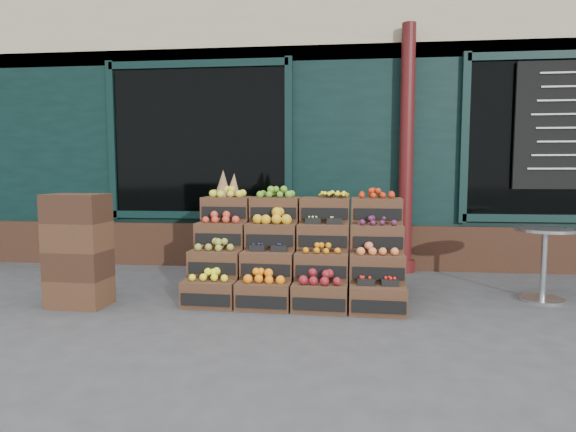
# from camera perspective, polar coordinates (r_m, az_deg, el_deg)

# --- Properties ---
(ground) EXTENTS (60.00, 60.00, 0.00)m
(ground) POSITION_cam_1_polar(r_m,az_deg,el_deg) (4.58, 1.57, -11.49)
(ground) COLOR #3E3E40
(ground) RESTS_ON ground
(shop_facade) EXTENTS (12.00, 6.24, 4.80)m
(shop_facade) POSITION_cam_1_polar(r_m,az_deg,el_deg) (9.55, 4.17, 11.73)
(shop_facade) COLOR black
(shop_facade) RESTS_ON ground
(crate_display) EXTENTS (2.18, 1.12, 1.34)m
(crate_display) POSITION_cam_1_polar(r_m,az_deg,el_deg) (5.06, 1.03, -5.01)
(crate_display) COLOR #472C1C
(crate_display) RESTS_ON ground
(spare_crates) EXTENTS (0.57, 0.41, 1.11)m
(spare_crates) POSITION_cam_1_polar(r_m,az_deg,el_deg) (5.14, -23.61, -3.76)
(spare_crates) COLOR #472C1C
(spare_crates) RESTS_ON ground
(bistro_table) EXTENTS (0.60, 0.60, 0.75)m
(bistro_table) POSITION_cam_1_polar(r_m,az_deg,el_deg) (5.56, 28.07, -4.17)
(bistro_table) COLOR silver
(bistro_table) RESTS_ON ground
(shopkeeper) EXTENTS (0.85, 0.65, 2.08)m
(shopkeeper) POSITION_cam_1_polar(r_m,az_deg,el_deg) (7.71, -11.55, 3.08)
(shopkeeper) COLOR #19571F
(shopkeeper) RESTS_ON ground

